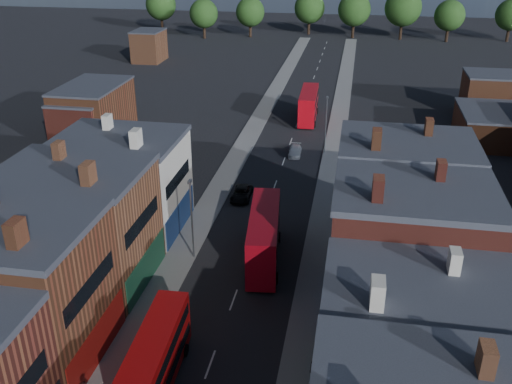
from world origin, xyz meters
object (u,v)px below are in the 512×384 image
at_px(bus_2, 308,105).
at_px(ped_3, 313,371).
at_px(bus_1, 264,236).
at_px(car_3, 295,151).
at_px(bus_0, 156,359).
at_px(car_2, 242,194).

relative_size(bus_2, ped_3, 6.48).
bearing_deg(bus_1, ped_3, -74.93).
bearing_deg(bus_2, car_3, -92.52).
height_order(bus_0, ped_3, bus_0).
xyz_separation_m(bus_0, car_3, (4.26, 45.22, -1.76)).
height_order(bus_2, ped_3, bus_2).
xyz_separation_m(bus_2, ped_3, (5.93, -59.05, -1.62)).
bearing_deg(car_2, bus_2, 79.57).
height_order(bus_0, bus_1, bus_1).
xyz_separation_m(bus_1, car_3, (-0.27, 27.88, -2.08)).
height_order(bus_0, car_2, bus_0).
distance_m(car_2, ped_3, 29.99).
xyz_separation_m(bus_2, car_2, (-4.79, -31.04, -1.96)).
distance_m(bus_0, bus_1, 17.93).
xyz_separation_m(car_3, ped_3, (6.21, -42.98, 0.39)).
relative_size(bus_0, bus_1, 0.87).
relative_size(bus_0, bus_2, 0.90).
bearing_deg(bus_2, car_2, -100.32).
bearing_deg(bus_1, bus_2, 83.63).
height_order(bus_1, bus_2, bus_1).
bearing_deg(car_2, car_3, 71.57).
bearing_deg(bus_2, ped_3, -85.81).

